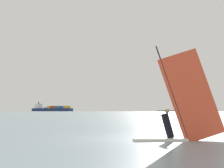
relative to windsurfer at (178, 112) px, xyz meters
The scene contains 4 objects.
ground_plane 2.89m from the windsurfer, 149.20° to the left, with size 4000.00×4000.00×0.00m, color gray.
windsurfer is the anchor object (origin of this frame).
cargo_ship 882.11m from the windsurfer, 93.71° to the left, with size 138.92×94.47×31.21m.
distant_headland 1276.02m from the windsurfer, 84.10° to the left, with size 1065.46×430.20×33.40m, color #4C564C.
Camera 1 is at (-2.63, -12.10, 1.31)m, focal length 41.07 mm.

